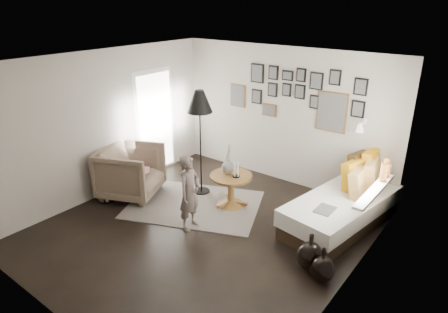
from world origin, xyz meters
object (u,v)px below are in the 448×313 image
Objects in this scene: child at (190,193)px; daybed at (345,204)px; demijohn_large at (310,256)px; demijohn_small at (322,269)px; magazine_basket at (106,191)px; pedestal_table at (231,191)px; armchair at (131,172)px; vase at (228,165)px; floor_lamp at (200,105)px.

daybed is at bearing -55.65° from child.
demijohn_small is at bearing -26.99° from demijohn_large.
magazine_basket is 4.01m from demijohn_small.
pedestal_table is 0.72× the size of armchair.
magazine_basket is (-1.79, -1.24, -0.56)m from vase.
daybed is 2.47m from child.
vase is 2.25m from magazine_basket.
pedestal_table is at bearing -14.04° from vase.
armchair is 1.75m from floor_lamp.
demijohn_small is (2.21, -0.92, -0.55)m from vase.
demijohn_small is 0.40× the size of child.
demijohn_small is (4.00, 0.32, 0.01)m from magazine_basket.
floor_lamp reaches higher than demijohn_large.
daybed is at bearing 12.94° from floor_lamp.
vase is 1.41× the size of magazine_basket.
armchair is 3.57m from demijohn_large.
armchair is at bearing -148.12° from daybed.
child is (-1.85, -1.62, 0.27)m from daybed.
child reaches higher than armchair.
child reaches higher than daybed.
demijohn_small is at bearing -94.80° from child.
demijohn_large is at bearing -17.79° from floor_lamp.
vase is 0.43× the size of child.
child is at bearing -89.32° from vase.
demijohn_large is at bearing -91.08° from child.
daybed is (1.78, 0.64, 0.08)m from pedestal_table.
demijohn_small is 2.24m from child.
magazine_basket is at bearing -131.47° from floor_lamp.
daybed is 3.74m from armchair.
demijohn_large is at bearing -22.37° from pedestal_table.
pedestal_table is 1.51× the size of demijohn_small.
floor_lamp is 1.63m from child.
armchair is at bearing 64.66° from magazine_basket.
pedestal_table is 1.90m from daybed.
floor_lamp is 5.22× the size of magazine_basket.
daybed is 1.59m from demijohn_small.
daybed is 4.37× the size of demijohn_large.
vase is 1.14m from floor_lamp.
floor_lamp reaches higher than daybed.
floor_lamp is (-0.65, 0.04, 0.93)m from vase.
vase is (-0.08, 0.02, 0.47)m from pedestal_table.
armchair is at bearing 178.50° from demijohn_small.
floor_lamp reaches higher than armchair.
demijohn_large is (1.90, -0.78, -0.06)m from pedestal_table.
floor_lamp is at bearing -71.50° from armchair.
vase is 0.27× the size of floor_lamp.
daybed is at bearing 94.45° from demijohn_large.
child is at bearing -129.68° from daybed.
floor_lamp is 3.62× the size of demijohn_large.
floor_lamp reaches higher than pedestal_table.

